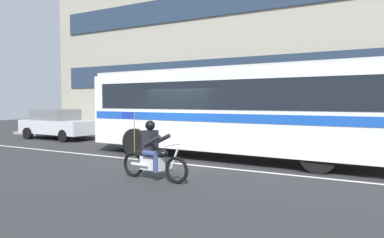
# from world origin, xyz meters

# --- Properties ---
(ground_plane) EXTENTS (60.00, 60.00, 0.00)m
(ground_plane) POSITION_xyz_m (0.00, 0.00, 0.00)
(ground_plane) COLOR #2B2B2D
(sidewalk_curb) EXTENTS (28.00, 3.80, 0.15)m
(sidewalk_curb) POSITION_xyz_m (0.00, 5.10, 0.07)
(sidewalk_curb) COLOR gray
(sidewalk_curb) RESTS_ON ground_plane
(lane_center_stripe) EXTENTS (26.60, 0.14, 0.01)m
(lane_center_stripe) POSITION_xyz_m (0.00, -0.60, 0.00)
(lane_center_stripe) COLOR silver
(lane_center_stripe) RESTS_ON ground_plane
(office_building_facade) EXTENTS (28.00, 0.89, 10.64)m
(office_building_facade) POSITION_xyz_m (0.00, 7.39, 5.33)
(office_building_facade) COLOR gray
(office_building_facade) RESTS_ON ground_plane
(transit_bus) EXTENTS (11.28, 3.02, 3.22)m
(transit_bus) POSITION_xyz_m (1.61, 1.19, 1.88)
(transit_bus) COLOR white
(transit_bus) RESTS_ON ground_plane
(motorcycle_with_rider) EXTENTS (2.19, 0.64, 1.78)m
(motorcycle_with_rider) POSITION_xyz_m (0.98, -2.90, 0.67)
(motorcycle_with_rider) COLOR black
(motorcycle_with_rider) RESTS_ON ground_plane
(parked_sedan_curbside) EXTENTS (4.58, 1.96, 1.64)m
(parked_sedan_curbside) POSITION_xyz_m (-9.20, 2.58, 0.85)
(parked_sedan_curbside) COLOR silver
(parked_sedan_curbside) RESTS_ON ground_plane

